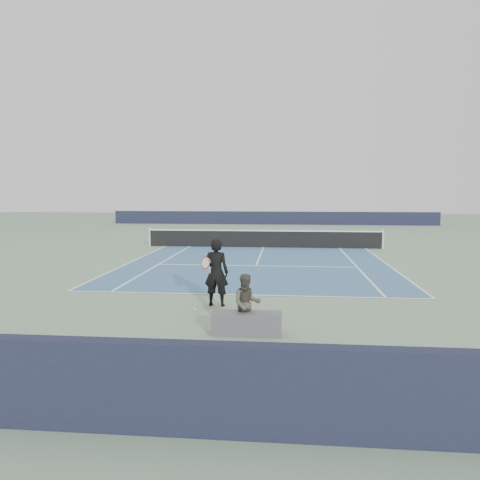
# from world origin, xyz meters

# --- Properties ---
(ground) EXTENTS (80.00, 80.00, 0.00)m
(ground) POSITION_xyz_m (0.00, 0.00, 0.00)
(ground) COLOR gray
(court_surface) EXTENTS (10.97, 23.77, 0.01)m
(court_surface) POSITION_xyz_m (0.00, 0.00, 0.01)
(court_surface) COLOR #396388
(court_surface) RESTS_ON ground
(tennis_net) EXTENTS (12.90, 0.10, 1.07)m
(tennis_net) POSITION_xyz_m (0.00, 0.00, 0.50)
(tennis_net) COLOR silver
(tennis_net) RESTS_ON ground
(windscreen_far) EXTENTS (30.00, 0.25, 1.20)m
(windscreen_far) POSITION_xyz_m (0.00, 17.88, 0.60)
(windscreen_far) COLOR black
(windscreen_far) RESTS_ON ground
(windscreen_near) EXTENTS (30.00, 0.25, 1.20)m
(windscreen_near) POSITION_xyz_m (0.00, -19.88, 0.60)
(windscreen_near) COLOR black
(windscreen_near) RESTS_ON ground
(tennis_player) EXTENTS (0.82, 0.56, 1.84)m
(tennis_player) POSITION_xyz_m (-0.65, -13.21, 0.92)
(tennis_player) COLOR black
(tennis_player) RESTS_ON ground
(tennis_ball) EXTENTS (0.07, 0.07, 0.07)m
(tennis_ball) POSITION_xyz_m (-1.12, -13.84, 0.04)
(tennis_ball) COLOR #C4E72F
(tennis_ball) RESTS_ON ground
(spectator_bench) EXTENTS (1.57, 0.80, 1.32)m
(spectator_bench) POSITION_xyz_m (0.38, -15.66, 0.47)
(spectator_bench) COLOR #535257
(spectator_bench) RESTS_ON ground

